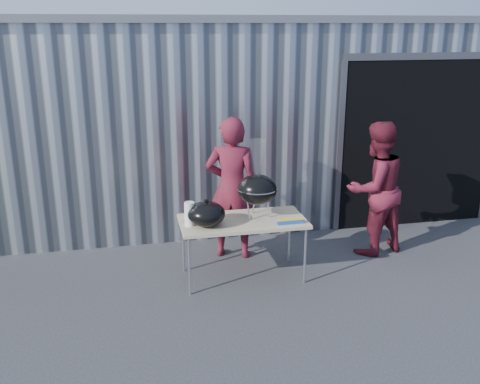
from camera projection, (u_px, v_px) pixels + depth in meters
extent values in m
plane|color=#2E2E30|center=(222.00, 295.00, 6.16)|extent=(80.00, 80.00, 0.00)
cube|color=silver|center=(218.00, 105.00, 10.25)|extent=(8.00, 6.00, 3.00)
cube|color=slate|center=(217.00, 21.00, 9.79)|extent=(8.20, 6.20, 0.10)
cube|color=black|center=(398.00, 137.00, 8.56)|extent=(2.40, 1.20, 2.50)
cube|color=#4C4C51|center=(426.00, 56.00, 7.64)|extent=(2.52, 0.08, 0.10)
cube|color=tan|center=(243.00, 221.00, 6.39)|extent=(1.50, 0.75, 0.04)
cylinder|color=silver|center=(189.00, 266.00, 6.07)|extent=(0.03, 0.03, 0.71)
cylinder|color=silver|center=(305.00, 256.00, 6.35)|extent=(0.03, 0.03, 0.71)
cylinder|color=silver|center=(183.00, 245.00, 6.66)|extent=(0.03, 0.03, 0.71)
cylinder|color=silver|center=(289.00, 236.00, 6.93)|extent=(0.03, 0.03, 0.71)
ellipsoid|color=black|center=(257.00, 189.00, 6.38)|extent=(0.48, 0.48, 0.36)
cylinder|color=silver|center=(257.00, 188.00, 6.38)|extent=(0.48, 0.48, 0.02)
cylinder|color=silver|center=(257.00, 187.00, 6.37)|extent=(0.46, 0.46, 0.01)
cylinder|color=silver|center=(254.00, 204.00, 6.58)|extent=(0.02, 0.02, 0.24)
cylinder|color=silver|center=(249.00, 210.00, 6.36)|extent=(0.02, 0.02, 0.24)
cylinder|color=silver|center=(268.00, 209.00, 6.41)|extent=(0.02, 0.02, 0.24)
cylinder|color=#C57746|center=(245.00, 187.00, 6.34)|extent=(0.02, 0.14, 0.02)
cylinder|color=#C57746|center=(248.00, 187.00, 6.35)|extent=(0.02, 0.14, 0.02)
cylinder|color=#C57746|center=(251.00, 187.00, 6.35)|extent=(0.02, 0.14, 0.02)
cylinder|color=#C57746|center=(254.00, 186.00, 6.36)|extent=(0.02, 0.14, 0.02)
cylinder|color=#C57746|center=(257.00, 186.00, 6.37)|extent=(0.02, 0.14, 0.02)
cylinder|color=#C57746|center=(260.00, 186.00, 6.38)|extent=(0.02, 0.14, 0.02)
cylinder|color=#C57746|center=(263.00, 186.00, 6.38)|extent=(0.02, 0.14, 0.02)
cylinder|color=#C57746|center=(266.00, 186.00, 6.39)|extent=(0.02, 0.14, 0.02)
cylinder|color=#C57746|center=(269.00, 185.00, 6.40)|extent=(0.02, 0.14, 0.02)
cone|color=silver|center=(257.00, 163.00, 6.28)|extent=(0.20, 0.20, 0.55)
ellipsoid|color=black|center=(206.00, 214.00, 6.16)|extent=(0.44, 0.44, 0.29)
cylinder|color=black|center=(206.00, 201.00, 6.11)|extent=(0.05, 0.05, 0.03)
cylinder|color=white|center=(190.00, 214.00, 6.17)|extent=(0.12, 0.12, 0.28)
cube|color=white|center=(194.00, 213.00, 6.48)|extent=(0.20, 0.15, 0.10)
cube|color=#1A49AE|center=(291.00, 222.00, 6.25)|extent=(0.32, 0.05, 0.05)
cube|color=yellow|center=(291.00, 219.00, 6.24)|extent=(0.32, 0.05, 0.01)
imported|color=maroon|center=(232.00, 188.00, 6.95)|extent=(0.79, 0.65, 1.88)
imported|color=maroon|center=(375.00, 189.00, 7.09)|extent=(1.02, 0.88, 1.80)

